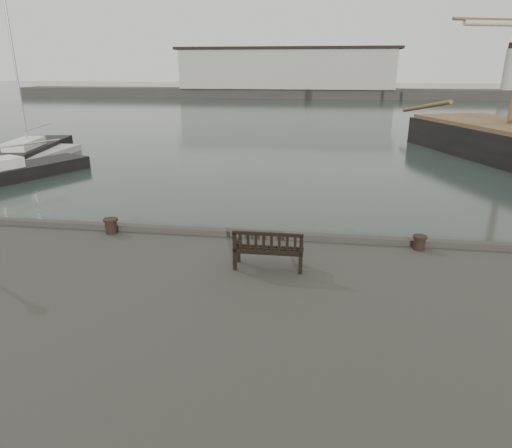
{
  "coord_description": "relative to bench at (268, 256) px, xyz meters",
  "views": [
    {
      "loc": [
        0.85,
        -13.26,
        6.56
      ],
      "look_at": [
        -1.03,
        -0.5,
        2.1
      ],
      "focal_mm": 32.0,
      "sensor_mm": 36.0,
      "label": 1
    }
  ],
  "objects": [
    {
      "name": "bollard_right",
      "position": [
        4.14,
        1.9,
        -0.12
      ],
      "size": [
        0.49,
        0.49,
        0.42
      ],
      "primitive_type": "cylinder",
      "rotation": [
        0.0,
        0.0,
        0.25
      ],
      "color": "black",
      "rests_on": "quay"
    },
    {
      "name": "yacht_c",
      "position": [
        -17.63,
        13.76,
        -1.65
      ],
      "size": [
        6.39,
        10.33,
        13.66
      ],
      "rotation": [
        0.0,
        0.0,
        -0.42
      ],
      "color": "black",
      "rests_on": "ground"
    },
    {
      "name": "ground",
      "position": [
        0.42,
        2.4,
        -1.89
      ],
      "size": [
        400.0,
        400.0,
        0.0
      ],
      "primitive_type": "plane",
      "color": "black",
      "rests_on": "ground"
    },
    {
      "name": "bollard_left",
      "position": [
        -5.24,
        1.9,
        -0.09
      ],
      "size": [
        0.56,
        0.56,
        0.48
      ],
      "primitive_type": "cylinder",
      "rotation": [
        0.0,
        0.0,
        0.27
      ],
      "color": "black",
      "rests_on": "quay"
    },
    {
      "name": "breakwater",
      "position": [
        -4.14,
        94.4,
        2.41
      ],
      "size": [
        140.0,
        9.5,
        12.2
      ],
      "color": "#383530",
      "rests_on": "ground"
    },
    {
      "name": "yacht_b",
      "position": [
        -21.07,
        21.51,
        -1.64
      ],
      "size": [
        4.61,
        11.58,
        14.78
      ],
      "rotation": [
        0.0,
        0.0,
        0.19
      ],
      "color": "black",
      "rests_on": "ground"
    },
    {
      "name": "bench",
      "position": [
        0.0,
        0.0,
        0.0
      ],
      "size": [
        1.8,
        0.62,
        1.03
      ],
      "rotation": [
        0.0,
        0.0,
        0.0
      ],
      "color": "black",
      "rests_on": "quay"
    }
  ]
}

